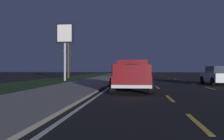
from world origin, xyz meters
TOP-DOWN VIEW (x-y plane):
  - ground at (27.00, 0.00)m, footprint 144.00×144.00m
  - sidewalk_shoulder at (27.00, 7.45)m, footprint 108.00×4.00m
  - grass_verge at (27.00, 12.45)m, footprint 108.00×6.00m
  - lane_markings at (29.91, 3.04)m, footprint 108.00×7.04m
  - pickup_truck at (13.88, 3.50)m, footprint 5.43×2.30m
  - sedan_white at (35.76, 3.74)m, footprint 4.42×2.05m
  - sedan_silver at (20.30, -3.53)m, footprint 4.42×2.05m
  - gas_price_sign at (25.81, 11.15)m, footprint 0.27×1.90m
  - bare_tree_far at (33.37, 12.90)m, footprint 1.22×1.44m

SIDE VIEW (x-z plane):
  - ground at x=27.00m, z-range 0.00..0.00m
  - grass_verge at x=27.00m, z-range 0.00..0.01m
  - lane_markings at x=29.91m, z-range 0.00..0.01m
  - sidewalk_shoulder at x=27.00m, z-range 0.00..0.12m
  - sedan_white at x=35.76m, z-range 0.01..1.55m
  - sedan_silver at x=20.30m, z-range 0.01..1.55m
  - pickup_truck at x=13.88m, z-range 0.05..1.92m
  - bare_tree_far at x=33.37m, z-range 0.11..5.49m
  - gas_price_sign at x=25.81m, z-range 1.57..7.95m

